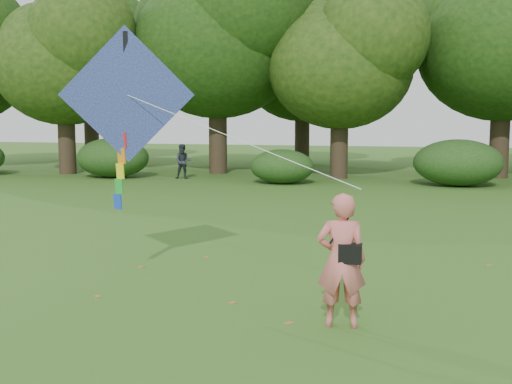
# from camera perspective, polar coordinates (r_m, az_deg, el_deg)

# --- Properties ---
(ground) EXTENTS (100.00, 100.00, 0.00)m
(ground) POSITION_cam_1_polar(r_m,az_deg,el_deg) (9.36, 5.04, -10.84)
(ground) COLOR #265114
(ground) RESTS_ON ground
(man_kite_flyer) EXTENTS (0.72, 0.53, 1.82)m
(man_kite_flyer) POSITION_cam_1_polar(r_m,az_deg,el_deg) (8.70, 7.59, -6.04)
(man_kite_flyer) COLOR #DC6967
(man_kite_flyer) RESTS_ON ground
(bystander_left) EXTENTS (0.88, 0.76, 1.55)m
(bystander_left) POSITION_cam_1_polar(r_m,az_deg,el_deg) (28.68, -6.50, 2.71)
(bystander_left) COLOR #282E36
(bystander_left) RESTS_ON ground
(crossbody_bag) EXTENTS (0.43, 0.20, 0.72)m
(crossbody_bag) POSITION_cam_1_polar(r_m,az_deg,el_deg) (8.63, 8.35, -5.34)
(crossbody_bag) COLOR black
(crossbody_bag) RESTS_ON ground
(flying_kite) EXTENTS (5.07, 1.80, 3.04)m
(flying_kite) POSITION_cam_1_polar(r_m,az_deg,el_deg) (10.90, -11.40, 8.20)
(flying_kite) COLOR #23639A
(flying_kite) RESTS_ON ground
(tree_line) EXTENTS (54.70, 15.30, 9.48)m
(tree_line) POSITION_cam_1_polar(r_m,az_deg,el_deg) (31.81, 14.86, 11.64)
(tree_line) COLOR #3A2D1E
(tree_line) RESTS_ON ground
(shrub_band) EXTENTS (39.15, 3.22, 1.88)m
(shrub_band) POSITION_cam_1_polar(r_m,az_deg,el_deg) (26.57, 9.51, 2.51)
(shrub_band) COLOR #264919
(shrub_band) RESTS_ON ground
(fallen_leaves) EXTENTS (9.65, 10.02, 0.01)m
(fallen_leaves) POSITION_cam_1_polar(r_m,az_deg,el_deg) (10.17, 12.05, -9.50)
(fallen_leaves) COLOR olive
(fallen_leaves) RESTS_ON ground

